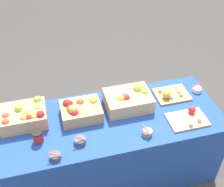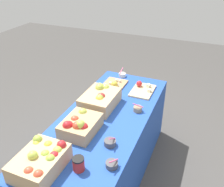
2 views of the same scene
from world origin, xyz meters
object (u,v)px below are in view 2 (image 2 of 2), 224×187
sample_bowl_far (122,75)px  cutting_board_back (114,85)px  sample_bowl_mid (110,143)px  apple_crate_middle (80,125)px  apple_crate_right (100,99)px  apple_crate_left (41,161)px  coffee_cup (79,164)px  cutting_board_front (142,89)px  sample_bowl_extra (138,109)px  sample_bowl_near (112,164)px

sample_bowl_far → cutting_board_back: bearing=-179.7°
sample_bowl_mid → sample_bowl_far: size_ratio=1.01×
apple_crate_middle → cutting_board_back: (0.86, 0.05, -0.05)m
apple_crate_right → sample_bowl_far: bearing=2.5°
apple_crate_left → apple_crate_middle: apple_crate_left is taller
apple_crate_middle → coffee_cup: apple_crate_middle is taller
apple_crate_left → cutting_board_front: bearing=-13.5°
cutting_board_front → sample_bowl_extra: sample_bowl_extra is taller
coffee_cup → apple_crate_middle: bearing=27.8°
cutting_board_back → sample_bowl_extra: 0.55m
apple_crate_left → cutting_board_front: (1.34, -0.32, -0.06)m
cutting_board_back → sample_bowl_extra: (-0.38, -0.40, 0.00)m
cutting_board_back → coffee_cup: coffee_cup is taller
sample_bowl_near → sample_bowl_mid: 0.23m
apple_crate_right → cutting_board_back: bearing=3.9°
apple_crate_right → sample_bowl_near: (-0.70, -0.41, -0.05)m
sample_bowl_far → coffee_cup: bearing=-170.8°
sample_bowl_near → sample_bowl_mid: sample_bowl_mid is taller
cutting_board_front → sample_bowl_extra: bearing=-169.8°
sample_bowl_near → sample_bowl_extra: (0.74, 0.04, 0.00)m
apple_crate_left → apple_crate_middle: 0.46m
sample_bowl_mid → coffee_cup: same height
cutting_board_front → sample_bowl_far: bearing=52.7°
sample_bowl_near → coffee_cup: size_ratio=0.93×
apple_crate_right → sample_bowl_mid: bearing=-147.6°
apple_crate_right → sample_bowl_mid: (-0.50, -0.31, -0.05)m
apple_crate_middle → sample_bowl_near: bearing=-123.2°
sample_bowl_near → apple_crate_middle: bearing=56.8°
apple_crate_left → sample_bowl_extra: size_ratio=3.83×
apple_crate_middle → cutting_board_back: 0.86m
cutting_board_front → sample_bowl_extra: (-0.40, -0.07, 0.01)m
apple_crate_left → sample_bowl_near: size_ratio=3.94×
cutting_board_front → sample_bowl_near: bearing=-174.2°
apple_crate_left → sample_bowl_far: 1.59m
cutting_board_back → sample_bowl_near: cutting_board_back is taller
coffee_cup → sample_bowl_far: bearing=9.2°
apple_crate_right → sample_bowl_extra: apple_crate_right is taller
apple_crate_middle → cutting_board_front: apple_crate_middle is taller
sample_bowl_far → sample_bowl_extra: sample_bowl_far is taller
apple_crate_left → sample_bowl_near: bearing=-65.2°
cutting_board_back → sample_bowl_far: 0.27m
cutting_board_front → cutting_board_back: bearing=94.0°
cutting_board_front → coffee_cup: size_ratio=3.18×
apple_crate_middle → sample_bowl_far: (1.13, 0.05, -0.05)m
cutting_board_back → sample_bowl_near: bearing=-158.4°
apple_crate_right → cutting_board_front: 0.54m
apple_crate_right → sample_bowl_near: size_ratio=4.17×
sample_bowl_mid → sample_bowl_extra: bearing=-5.8°
apple_crate_left → sample_bowl_far: size_ratio=3.69×
cutting_board_back → sample_bowl_far: size_ratio=3.05×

